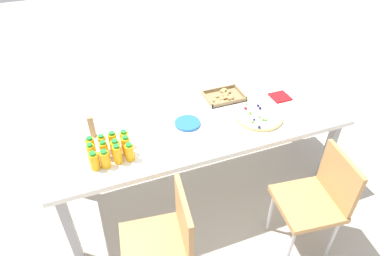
{
  "coord_description": "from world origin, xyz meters",
  "views": [
    {
      "loc": [
        -0.77,
        -1.9,
        2.28
      ],
      "look_at": [
        -0.08,
        -0.09,
        0.75
      ],
      "focal_mm": 31.82,
      "sensor_mm": 36.0,
      "label": 1
    }
  ],
  "objects": [
    {
      "name": "ground_plane",
      "position": [
        0.0,
        0.0,
        0.0
      ],
      "size": [
        12.0,
        12.0,
        0.0
      ],
      "primitive_type": "plane",
      "color": "#B2A899"
    },
    {
      "name": "party_table",
      "position": [
        0.0,
        0.0,
        0.66
      ],
      "size": [
        2.25,
        0.84,
        0.73
      ],
      "color": "white",
      "rests_on": "ground_plane"
    },
    {
      "name": "chair_near_right",
      "position": [
        0.56,
        -0.79,
        0.5
      ],
      "size": [
        0.45,
        0.45,
        0.83
      ],
      "rotation": [
        0.0,
        0.0,
        1.45
      ],
      "color": "#B7844C",
      "rests_on": "ground_plane"
    },
    {
      "name": "chair_near_left",
      "position": [
        -0.49,
        -0.74,
        0.5
      ],
      "size": [
        0.45,
        0.45,
        0.83
      ],
      "rotation": [
        0.0,
        0.0,
        1.44
      ],
      "color": "#B7844C",
      "rests_on": "ground_plane"
    },
    {
      "name": "juice_bottle_0",
      "position": [
        -0.79,
        -0.24,
        0.79
      ],
      "size": [
        0.06,
        0.06,
        0.14
      ],
      "color": "#F9AD14",
      "rests_on": "party_table"
    },
    {
      "name": "juice_bottle_1",
      "position": [
        -0.73,
        -0.24,
        0.79
      ],
      "size": [
        0.06,
        0.06,
        0.13
      ],
      "color": "#F9AD14",
      "rests_on": "party_table"
    },
    {
      "name": "juice_bottle_2",
      "position": [
        -0.64,
        -0.23,
        0.79
      ],
      "size": [
        0.06,
        0.06,
        0.15
      ],
      "color": "#FAAE14",
      "rests_on": "party_table"
    },
    {
      "name": "juice_bottle_3",
      "position": [
        -0.56,
        -0.23,
        0.79
      ],
      "size": [
        0.06,
        0.06,
        0.13
      ],
      "color": "#FAAE14",
      "rests_on": "party_table"
    },
    {
      "name": "juice_bottle_4",
      "position": [
        -0.8,
        -0.16,
        0.79
      ],
      "size": [
        0.05,
        0.05,
        0.14
      ],
      "color": "#F8AE14",
      "rests_on": "party_table"
    },
    {
      "name": "juice_bottle_5",
      "position": [
        -0.72,
        -0.16,
        0.79
      ],
      "size": [
        0.06,
        0.06,
        0.14
      ],
      "color": "#F9AF14",
      "rests_on": "party_table"
    },
    {
      "name": "juice_bottle_6",
      "position": [
        -0.64,
        -0.16,
        0.79
      ],
      "size": [
        0.06,
        0.06,
        0.13
      ],
      "color": "#F9AB14",
      "rests_on": "party_table"
    },
    {
      "name": "juice_bottle_7",
      "position": [
        -0.57,
        -0.17,
        0.79
      ],
      "size": [
        0.06,
        0.06,
        0.15
      ],
      "color": "#FAAD14",
      "rests_on": "party_table"
    },
    {
      "name": "juice_bottle_8",
      "position": [
        -0.79,
        -0.09,
        0.79
      ],
      "size": [
        0.06,
        0.06,
        0.14
      ],
      "color": "#F9AE14",
      "rests_on": "party_table"
    },
    {
      "name": "juice_bottle_9",
      "position": [
        -0.72,
        -0.09,
        0.79
      ],
      "size": [
        0.05,
        0.05,
        0.14
      ],
      "color": "#F9AE14",
      "rests_on": "party_table"
    },
    {
      "name": "juice_bottle_10",
      "position": [
        -0.65,
        -0.08,
        0.79
      ],
      "size": [
        0.06,
        0.06,
        0.14
      ],
      "color": "#F9AE14",
      "rests_on": "party_table"
    },
    {
      "name": "juice_bottle_11",
      "position": [
        -0.57,
        -0.09,
        0.79
      ],
      "size": [
        0.06,
        0.06,
        0.13
      ],
      "color": "#FAAF14",
      "rests_on": "party_table"
    },
    {
      "name": "fruit_pizza",
      "position": [
        0.46,
        -0.12,
        0.74
      ],
      "size": [
        0.36,
        0.36,
        0.05
      ],
      "color": "tan",
      "rests_on": "party_table"
    },
    {
      "name": "snack_tray",
      "position": [
        0.32,
        0.22,
        0.74
      ],
      "size": [
        0.32,
        0.23,
        0.04
      ],
      "color": "olive",
      "rests_on": "party_table"
    },
    {
      "name": "plate_stack",
      "position": [
        -0.08,
        -0.01,
        0.74
      ],
      "size": [
        0.19,
        0.19,
        0.02
      ],
      "color": "blue",
      "rests_on": "party_table"
    },
    {
      "name": "napkin_stack",
      "position": [
        0.76,
        0.06,
        0.73
      ],
      "size": [
        0.15,
        0.15,
        0.01
      ],
      "primitive_type": "cube",
      "color": "red",
      "rests_on": "party_table"
    },
    {
      "name": "cardboard_tube",
      "position": [
        -0.76,
        0.1,
        0.81
      ],
      "size": [
        0.04,
        0.04,
        0.17
      ],
      "primitive_type": "cylinder",
      "color": "#9E7A56",
      "rests_on": "party_table"
    }
  ]
}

